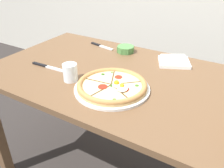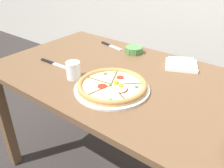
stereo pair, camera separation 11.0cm
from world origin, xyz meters
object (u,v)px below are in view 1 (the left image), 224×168
(pizza, at_px, (112,86))
(knife_main, at_px, (49,67))
(dining_table, at_px, (121,91))
(water_glass, at_px, (70,73))
(ramekin_bowl, at_px, (126,49))
(napkin_folded, at_px, (174,61))
(knife_spare, at_px, (102,46))

(pizza, distance_m, knife_main, 0.43)
(dining_table, xyz_separation_m, water_glass, (-0.19, -0.18, 0.14))
(ramekin_bowl, height_order, water_glass, water_glass)
(ramekin_bowl, bearing_deg, knife_main, -121.51)
(water_glass, bearing_deg, dining_table, 43.42)
(ramekin_bowl, xyz_separation_m, napkin_folded, (0.32, -0.01, -0.00))
(knife_spare, relative_size, water_glass, 2.19)
(ramekin_bowl, relative_size, napkin_folded, 0.53)
(knife_main, bearing_deg, pizza, -5.39)
(pizza, xyz_separation_m, knife_main, (-0.43, 0.02, -0.02))
(knife_spare, bearing_deg, dining_table, -32.15)
(napkin_folded, bearing_deg, knife_spare, 178.01)
(napkin_folded, bearing_deg, pizza, -109.95)
(pizza, height_order, water_glass, water_glass)
(napkin_folded, relative_size, knife_main, 0.90)
(dining_table, distance_m, napkin_folded, 0.36)
(pizza, relative_size, ramekin_bowl, 3.13)
(knife_spare, bearing_deg, ramekin_bowl, 9.72)
(ramekin_bowl, xyz_separation_m, knife_spare, (-0.19, 0.00, -0.02))
(ramekin_bowl, distance_m, napkin_folded, 0.32)
(dining_table, height_order, water_glass, water_glass)
(water_glass, bearing_deg, pizza, 7.06)
(ramekin_bowl, height_order, knife_main, ramekin_bowl)
(dining_table, height_order, ramekin_bowl, ramekin_bowl)
(ramekin_bowl, relative_size, knife_main, 0.48)
(pizza, height_order, ramekin_bowl, pizza)
(dining_table, height_order, knife_main, knife_main)
(dining_table, bearing_deg, ramekin_bowl, 114.17)
(napkin_folded, relative_size, knife_spare, 1.11)
(knife_main, distance_m, knife_spare, 0.43)
(knife_main, relative_size, knife_spare, 1.23)
(ramekin_bowl, height_order, knife_spare, ramekin_bowl)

